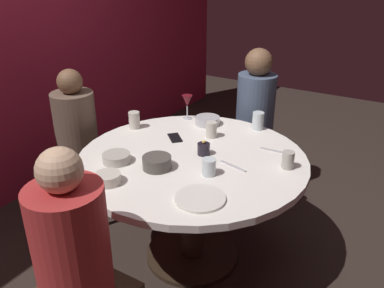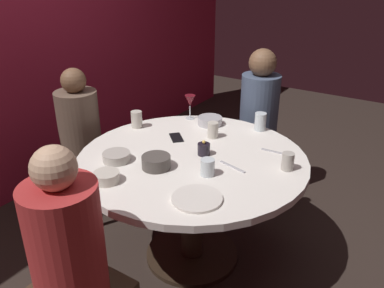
{
  "view_description": "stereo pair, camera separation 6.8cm",
  "coord_description": "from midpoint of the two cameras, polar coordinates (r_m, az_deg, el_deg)",
  "views": [
    {
      "loc": [
        -1.78,
        -1.08,
        1.78
      ],
      "look_at": [
        0.0,
        0.0,
        0.81
      ],
      "focal_mm": 37.28,
      "sensor_mm": 36.0,
      "label": 1
    },
    {
      "loc": [
        -1.75,
        -1.14,
        1.78
      ],
      "look_at": [
        0.0,
        0.0,
        0.81
      ],
      "focal_mm": 37.28,
      "sensor_mm": 36.0,
      "label": 2
    }
  ],
  "objects": [
    {
      "name": "seated_diner_back",
      "position": [
        2.92,
        -16.89,
        1.97
      ],
      "size": [
        0.4,
        0.4,
        1.13
      ],
      "rotation": [
        0.0,
        0.0,
        4.71
      ],
      "color": "#3F2D1E",
      "rests_on": "ground"
    },
    {
      "name": "seated_diner_left",
      "position": [
        1.74,
        -17.91,
        -14.08
      ],
      "size": [
        0.4,
        0.4,
        1.17
      ],
      "rotation": [
        0.0,
        0.0,
        6.28
      ],
      "color": "#3F2D1E",
      "rests_on": "ground"
    },
    {
      "name": "seated_diner_right",
      "position": [
        3.11,
        8.45,
        5.04
      ],
      "size": [
        0.4,
        0.4,
        1.2
      ],
      "rotation": [
        0.0,
        0.0,
        3.14
      ],
      "color": "#3F2D1E",
      "rests_on": "ground"
    },
    {
      "name": "dinner_plate",
      "position": [
        1.93,
        0.14,
        -7.78
      ],
      "size": [
        0.25,
        0.25,
        0.01
      ],
      "primitive_type": "cylinder",
      "color": "silver",
      "rests_on": "dining_table"
    },
    {
      "name": "cup_by_right_diner",
      "position": [
        2.24,
        12.73,
        -2.25
      ],
      "size": [
        0.07,
        0.07,
        0.1
      ],
      "primitive_type": "cylinder",
      "color": "#B2ADA3",
      "rests_on": "dining_table"
    },
    {
      "name": "dining_table",
      "position": [
        2.4,
        -0.82,
        -4.97
      ],
      "size": [
        1.35,
        1.35,
        0.73
      ],
      "color": "white",
      "rests_on": "ground"
    },
    {
      "name": "wine_glass",
      "position": [
        2.85,
        -1.39,
        6.06
      ],
      "size": [
        0.08,
        0.08,
        0.18
      ],
      "color": "silver",
      "rests_on": "dining_table"
    },
    {
      "name": "ground_plane",
      "position": [
        2.74,
        -0.74,
        -15.62
      ],
      "size": [
        8.0,
        8.0,
        0.0
      ],
      "primitive_type": "plane",
      "color": "#2D231E"
    },
    {
      "name": "cup_near_candle",
      "position": [
        2.72,
        8.72,
        3.3
      ],
      "size": [
        0.08,
        0.08,
        0.12
      ],
      "primitive_type": "cylinder",
      "color": "silver",
      "rests_on": "dining_table"
    },
    {
      "name": "cup_far_edge",
      "position": [
        2.12,
        1.51,
        -3.31
      ],
      "size": [
        0.08,
        0.08,
        0.09
      ],
      "primitive_type": "cylinder",
      "color": "silver",
      "rests_on": "dining_table"
    },
    {
      "name": "bowl_small_white",
      "position": [
        2.31,
        -11.59,
        -1.96
      ],
      "size": [
        0.16,
        0.16,
        0.05
      ],
      "primitive_type": "cylinder",
      "color": "#B2ADA3",
      "rests_on": "dining_table"
    },
    {
      "name": "cup_by_left_diner",
      "position": [
        2.57,
        2.04,
        2.05
      ],
      "size": [
        0.07,
        0.07,
        0.1
      ],
      "primitive_type": "cylinder",
      "color": "beige",
      "rests_on": "dining_table"
    },
    {
      "name": "fork_near_plate",
      "position": [
        2.44,
        10.99,
        -0.98
      ],
      "size": [
        0.02,
        0.18,
        0.01
      ],
      "primitive_type": "cube",
      "rotation": [
        0.0,
        0.0,
        0.04
      ],
      "color": "#B7B7BC",
      "rests_on": "dining_table"
    },
    {
      "name": "cup_center_front",
      "position": [
        2.74,
        -8.97,
        3.39
      ],
      "size": [
        0.08,
        0.08,
        0.11
      ],
      "primitive_type": "cylinder",
      "color": "beige",
      "rests_on": "dining_table"
    },
    {
      "name": "bowl_serving_large",
      "position": [
        2.78,
        1.54,
        3.36
      ],
      "size": [
        0.17,
        0.17,
        0.05
      ],
      "primitive_type": "cylinder",
      "color": "#B7B7BC",
      "rests_on": "dining_table"
    },
    {
      "name": "knife_near_plate",
      "position": [
        2.23,
        5.02,
        -3.18
      ],
      "size": [
        0.06,
        0.18,
        0.01
      ],
      "primitive_type": "cube",
      "rotation": [
        0.0,
        0.0,
        -0.25
      ],
      "color": "#B7B7BC",
      "rests_on": "dining_table"
    },
    {
      "name": "cell_phone",
      "position": [
        2.57,
        -3.23,
        0.89
      ],
      "size": [
        0.15,
        0.15,
        0.01
      ],
      "primitive_type": "cube",
      "rotation": [
        0.0,
        0.0,
        2.38
      ],
      "color": "black",
      "rests_on": "dining_table"
    },
    {
      "name": "bowl_salad_center",
      "position": [
        2.2,
        -5.93,
        -2.65
      ],
      "size": [
        0.16,
        0.16,
        0.07
      ],
      "primitive_type": "cylinder",
      "color": "#4C4742",
      "rests_on": "dining_table"
    },
    {
      "name": "bowl_sauce_side",
      "position": [
        2.1,
        -12.85,
        -4.82
      ],
      "size": [
        0.13,
        0.13,
        0.05
      ],
      "primitive_type": "cylinder",
      "color": "beige",
      "rests_on": "dining_table"
    },
    {
      "name": "candle_holder",
      "position": [
        2.34,
        0.84,
        -0.71
      ],
      "size": [
        0.07,
        0.07,
        0.09
      ],
      "color": "black",
      "rests_on": "dining_table"
    }
  ]
}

